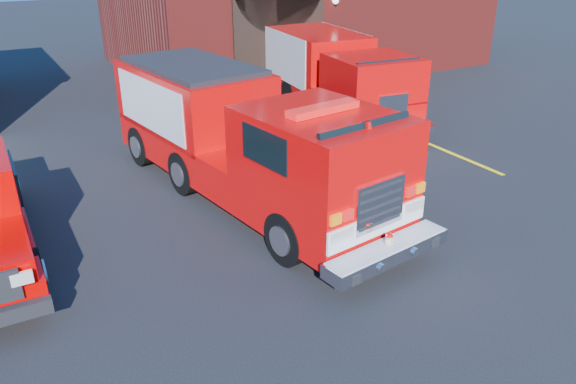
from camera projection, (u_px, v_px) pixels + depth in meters
ground at (258, 230)px, 11.18m from camera, size 100.00×100.00×0.00m
parking_stripe_near at (458, 156)px, 14.92m from camera, size 0.12×3.00×0.01m
parking_stripe_mid at (387, 126)px, 17.29m from camera, size 0.12×3.00×0.01m
parking_stripe_far at (332, 103)px, 19.65m from camera, size 0.12×3.00×0.01m
fire_engine at (242, 137)px, 12.12m from camera, size 3.54×8.89×2.66m
secondary_truck at (330, 72)px, 18.06m from camera, size 3.22×7.92×2.50m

